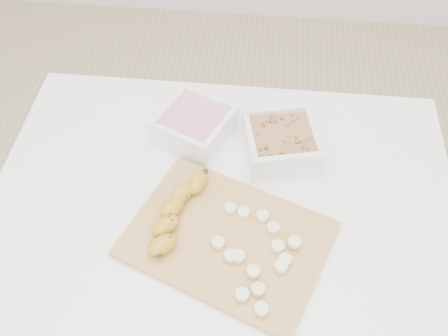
# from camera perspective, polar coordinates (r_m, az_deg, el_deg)

# --- Properties ---
(ground) EXTENTS (3.50, 3.50, 0.00)m
(ground) POSITION_cam_1_polar(r_m,az_deg,el_deg) (1.74, -0.10, -17.54)
(ground) COLOR #C6AD89
(ground) RESTS_ON ground
(table) EXTENTS (1.00, 0.70, 0.75)m
(table) POSITION_cam_1_polar(r_m,az_deg,el_deg) (1.15, -0.15, -5.97)
(table) COLOR white
(table) RESTS_ON ground
(bowl_yogurt) EXTENTS (0.20, 0.20, 0.07)m
(bowl_yogurt) POSITION_cam_1_polar(r_m,az_deg,el_deg) (1.16, -3.34, 4.94)
(bowl_yogurt) COLOR white
(bowl_yogurt) RESTS_ON table
(bowl_granola) EXTENTS (0.19, 0.19, 0.07)m
(bowl_granola) POSITION_cam_1_polar(r_m,az_deg,el_deg) (1.13, 6.54, 2.96)
(bowl_granola) COLOR white
(bowl_granola) RESTS_ON table
(cutting_board) EXTENTS (0.46, 0.39, 0.01)m
(cutting_board) POSITION_cam_1_polar(r_m,az_deg,el_deg) (1.01, 0.37, -8.13)
(cutting_board) COLOR #BD8F47
(cutting_board) RESTS_ON table
(banana) EXTENTS (0.15, 0.21, 0.04)m
(banana) POSITION_cam_1_polar(r_m,az_deg,el_deg) (1.01, -5.49, -5.14)
(banana) COLOR #B4801B
(banana) RESTS_ON cutting_board
(banana_slices) EXTENTS (0.17, 0.24, 0.02)m
(banana_slices) POSITION_cam_1_polar(r_m,az_deg,el_deg) (0.98, 3.75, -9.56)
(banana_slices) COLOR beige
(banana_slices) RESTS_ON cutting_board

